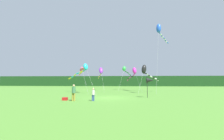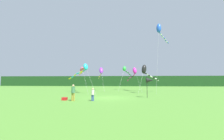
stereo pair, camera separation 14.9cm
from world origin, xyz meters
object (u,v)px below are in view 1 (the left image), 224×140
(kite_blue, at_px, (159,30))
(person_adult, at_px, (74,92))
(person_child, at_px, (93,94))
(cooler_box, at_px, (65,99))
(banner_flag_pole, at_px, (150,80))
(kite_green, at_px, (125,69))
(kite_cyan, at_px, (83,69))
(kite_magenta, at_px, (134,72))
(kite_rainbow, at_px, (82,69))
(kite_purple, at_px, (101,71))
(kite_black, at_px, (145,71))

(kite_blue, bearing_deg, person_adult, -136.37)
(person_child, relative_size, kite_blue, 0.11)
(cooler_box, bearing_deg, banner_flag_pole, 18.19)
(kite_green, bearing_deg, banner_flag_pole, -79.43)
(person_child, distance_m, banner_flag_pole, 7.52)
(cooler_box, relative_size, kite_cyan, 0.08)
(person_child, distance_m, kite_magenta, 17.85)
(kite_cyan, xyz_separation_m, kite_rainbow, (-1.08, 3.40, 0.43))
(person_child, bearing_deg, kite_green, 79.04)
(kite_cyan, bearing_deg, kite_purple, 74.54)
(kite_cyan, relative_size, kite_rainbow, 0.94)
(kite_blue, bearing_deg, kite_black, -164.62)
(cooler_box, relative_size, kite_blue, 0.04)
(kite_purple, distance_m, kite_blue, 14.75)
(kite_black, height_order, kite_cyan, kite_cyan)
(banner_flag_pole, height_order, kite_magenta, kite_magenta)
(kite_purple, bearing_deg, kite_black, -35.85)
(kite_cyan, relative_size, kite_blue, 0.55)
(kite_black, bearing_deg, kite_purple, 144.15)
(kite_magenta, height_order, kite_rainbow, kite_rainbow)
(kite_purple, bearing_deg, person_child, -84.11)
(kite_magenta, height_order, kite_black, kite_magenta)
(kite_cyan, relative_size, kite_purple, 0.86)
(person_adult, bearing_deg, kite_rainbow, 102.39)
(kite_cyan, bearing_deg, kite_black, 5.63)
(kite_purple, bearing_deg, cooler_box, -94.85)
(kite_rainbow, bearing_deg, kite_purple, 52.26)
(person_child, xyz_separation_m, banner_flag_pole, (6.53, 3.45, 1.41))
(kite_green, bearing_deg, kite_magenta, -49.78)
(person_child, relative_size, kite_cyan, 0.19)
(cooler_box, distance_m, kite_black, 14.87)
(kite_black, xyz_separation_m, kite_rainbow, (-11.97, 2.32, 0.62))
(banner_flag_pole, xyz_separation_m, kite_black, (0.57, 6.94, 1.76))
(person_adult, xyz_separation_m, kite_blue, (11.92, 11.37, 10.47))
(kite_black, distance_m, kite_cyan, 10.95)
(kite_green, distance_m, kite_rainbow, 10.51)
(person_child, distance_m, kite_blue, 18.35)
(person_adult, height_order, person_child, person_adult)
(kite_magenta, bearing_deg, kite_cyan, -141.82)
(person_child, height_order, kite_rainbow, kite_rainbow)
(person_child, height_order, kite_purple, kite_purple)
(person_adult, bearing_deg, kite_magenta, 65.84)
(banner_flag_pole, height_order, kite_rainbow, kite_rainbow)
(person_adult, xyz_separation_m, person_child, (2.03, 0.20, -0.21))
(banner_flag_pole, height_order, kite_blue, kite_blue)
(person_child, xyz_separation_m, kite_rainbow, (-4.87, 12.72, 3.80))
(kite_green, relative_size, kite_rainbow, 0.84)
(person_adult, bearing_deg, kite_cyan, 100.46)
(person_adult, bearing_deg, person_child, 5.69)
(kite_magenta, distance_m, kite_purple, 7.26)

